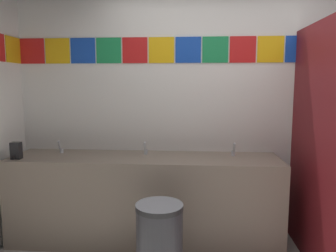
% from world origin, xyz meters
% --- Properties ---
extents(wall_back, '(4.36, 0.09, 2.65)m').
position_xyz_m(wall_back, '(0.00, 1.46, 1.33)').
color(wall_back, white).
rests_on(wall_back, ground_plane).
extents(vanity_counter, '(2.61, 0.60, 0.85)m').
position_xyz_m(vanity_counter, '(-0.82, 1.12, 0.44)').
color(vanity_counter, gray).
rests_on(vanity_counter, ground_plane).
extents(faucet_left, '(0.04, 0.10, 0.14)m').
position_xyz_m(faucet_left, '(-1.69, 1.21, 0.91)').
color(faucet_left, silver).
rests_on(faucet_left, vanity_counter).
extents(faucet_center, '(0.04, 0.10, 0.14)m').
position_xyz_m(faucet_center, '(-0.82, 1.21, 0.91)').
color(faucet_center, silver).
rests_on(faucet_center, vanity_counter).
extents(faucet_right, '(0.04, 0.10, 0.14)m').
position_xyz_m(faucet_right, '(0.05, 1.21, 0.91)').
color(faucet_right, silver).
rests_on(faucet_right, vanity_counter).
extents(soap_dispenser, '(0.09, 0.09, 0.16)m').
position_xyz_m(soap_dispenser, '(-2.01, 0.94, 0.93)').
color(soap_dispenser, black).
rests_on(soap_dispenser, vanity_counter).
extents(trash_bin, '(0.37, 0.37, 0.65)m').
position_xyz_m(trash_bin, '(-0.61, 0.42, 0.32)').
color(trash_bin, '#333338').
rests_on(trash_bin, ground_plane).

